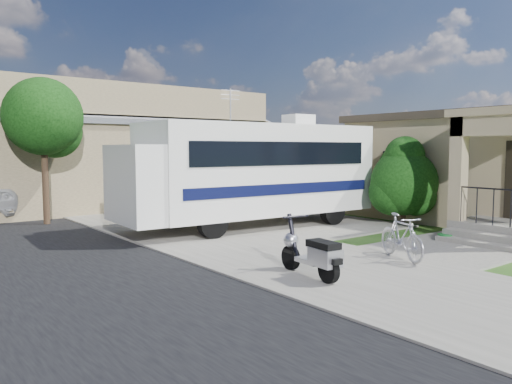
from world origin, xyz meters
TOP-DOWN VIEW (x-y plane):
  - ground at (0.00, 0.00)m, footprint 120.00×120.00m
  - sidewalk_slab at (-1.00, 10.00)m, footprint 4.00×80.00m
  - driveway_slab at (1.50, 4.50)m, footprint 7.00×6.00m
  - walk_slab at (3.00, -1.00)m, footprint 4.00×3.00m
  - house at (8.88, 1.43)m, footprint 9.47×7.80m
  - warehouse at (0.00, 13.97)m, footprint 12.50×8.40m
  - street_tree_a at (-3.70, 9.05)m, footprint 2.44×2.40m
  - motorhome at (0.88, 4.51)m, footprint 8.03×2.92m
  - shrub at (5.05, 2.12)m, footprint 2.26×2.16m
  - scooter at (-1.89, -0.96)m, footprint 0.61×1.65m
  - bicycle at (0.64, -1.03)m, footprint 1.00×1.64m
  - garden_hose at (3.47, -0.32)m, footprint 0.37×0.37m

SIDE VIEW (x-z plane):
  - ground at x=0.00m, z-range 0.00..0.00m
  - driveway_slab at x=1.50m, z-range 0.00..0.05m
  - walk_slab at x=3.00m, z-range 0.00..0.05m
  - sidewalk_slab at x=-1.00m, z-range 0.00..0.06m
  - garden_hose at x=3.47m, z-range 0.00..0.17m
  - bicycle at x=0.64m, z-range 0.00..0.96m
  - scooter at x=-1.89m, z-range -0.06..1.03m
  - shrub at x=5.05m, z-range 0.03..2.80m
  - motorhome at x=0.88m, z-range -0.29..3.77m
  - house at x=8.88m, z-range 0.00..3.55m
  - warehouse at x=0.00m, z-range -0.53..4.51m
  - street_tree_a at x=-3.70m, z-range 0.96..5.54m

